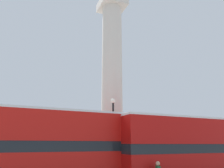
{
  "coord_description": "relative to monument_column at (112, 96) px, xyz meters",
  "views": [
    {
      "loc": [
        -7.67,
        -18.61,
        2.6
      ],
      "look_at": [
        0.0,
        0.0,
        8.17
      ],
      "focal_mm": 35.0,
      "sensor_mm": 36.0,
      "label": 1
    }
  ],
  "objects": [
    {
      "name": "street_lamp",
      "position": [
        -1.15,
        -3.03,
        -3.83
      ],
      "size": [
        0.37,
        0.37,
        6.09
      ],
      "color": "black",
      "rests_on": "ground_plane"
    },
    {
      "name": "bus_a",
      "position": [
        2.91,
        -6.57,
        -4.56
      ],
      "size": [
        10.32,
        3.06,
        4.32
      ],
      "rotation": [
        0.0,
        0.0,
        0.02
      ],
      "color": "#A80F0C",
      "rests_on": "ground_plane"
    },
    {
      "name": "equestrian_statue",
      "position": [
        12.56,
        4.54,
        -5.2
      ],
      "size": [
        3.62,
        3.19,
        5.92
      ],
      "rotation": [
        0.0,
        0.0,
        -0.42
      ],
      "color": "beige",
      "rests_on": "ground_plane"
    },
    {
      "name": "bus_b",
      "position": [
        -7.35,
        -5.74,
        -4.49
      ],
      "size": [
        11.22,
        3.04,
        4.47
      ],
      "rotation": [
        0.0,
        0.0,
        0.03
      ],
      "color": "#B7140F",
      "rests_on": "ground_plane"
    },
    {
      "name": "monument_column",
      "position": [
        0.0,
        0.0,
        0.0
      ],
      "size": [
        4.48,
        4.48,
        18.61
      ],
      "color": "beige",
      "rests_on": "ground_plane"
    }
  ]
}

